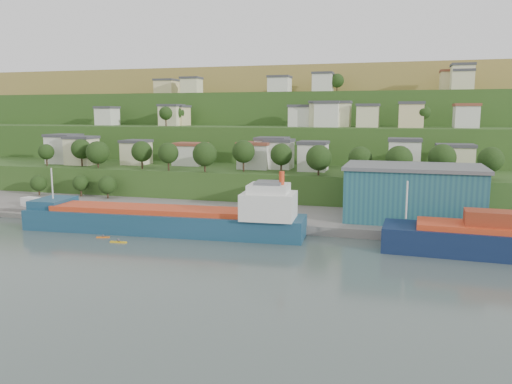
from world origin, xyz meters
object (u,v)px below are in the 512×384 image
(caravan, at_px, (34,204))
(kayak_orange, at_px, (103,237))
(warehouse, at_px, (413,193))
(cargo_ship_near, at_px, (171,221))

(caravan, bearing_deg, kayak_orange, -16.92)
(warehouse, bearing_deg, caravan, -173.49)
(cargo_ship_near, relative_size, kayak_orange, 22.72)
(cargo_ship_near, relative_size, caravan, 9.62)
(cargo_ship_near, height_order, caravan, cargo_ship_near)
(cargo_ship_near, distance_m, caravan, 45.87)
(cargo_ship_near, bearing_deg, kayak_orange, -149.98)
(warehouse, relative_size, caravan, 4.64)
(warehouse, height_order, caravan, warehouse)
(kayak_orange, bearing_deg, cargo_ship_near, 15.58)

